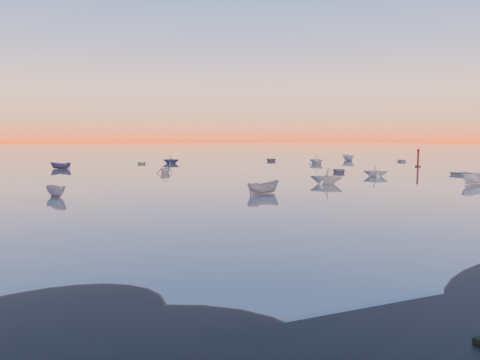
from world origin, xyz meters
TOP-DOWN VIEW (x-y plane):
  - ground at (0.00, 100.00)m, footprint 600.00×600.00m
  - moored_fleet at (0.00, 53.00)m, footprint 124.00×58.00m
  - boat_near_center at (26.53, 24.00)m, footprint 1.88×4.14m
  - boat_near_right at (10.77, 31.27)m, footprint 4.09×4.02m
  - channel_marker at (44.25, 50.89)m, footprint 1.00×1.00m

SIDE VIEW (x-z plane):
  - ground at x=0.00m, z-range 0.00..0.00m
  - moored_fleet at x=0.00m, z-range -0.60..0.60m
  - boat_near_center at x=26.53m, z-range -0.71..0.71m
  - boat_near_right at x=10.77m, z-range -0.69..0.69m
  - channel_marker at x=44.25m, z-range -0.37..3.18m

